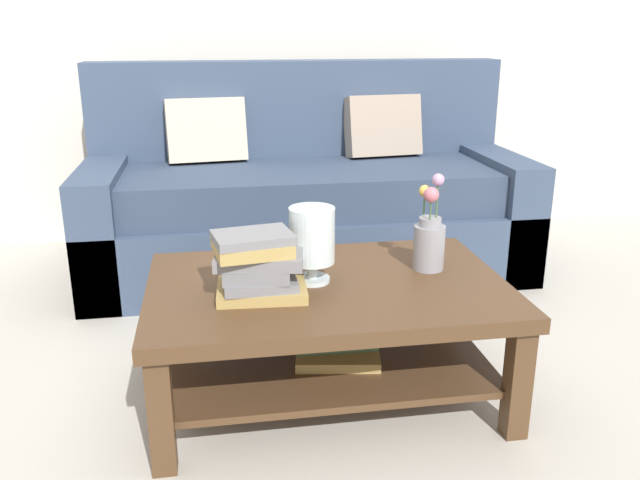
% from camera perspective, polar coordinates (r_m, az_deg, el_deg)
% --- Properties ---
extents(ground_plane, '(10.00, 10.00, 0.00)m').
position_cam_1_polar(ground_plane, '(2.69, -1.32, -9.26)').
color(ground_plane, '#B7B2A8').
extents(back_wall, '(6.40, 0.12, 2.70)m').
position_cam_1_polar(back_wall, '(4.03, -5.03, 19.67)').
color(back_wall, beige).
rests_on(back_wall, ground).
extents(couch, '(2.21, 0.90, 1.06)m').
position_cam_1_polar(couch, '(3.44, -1.24, 3.46)').
color(couch, '#384760').
rests_on(couch, ground).
extents(coffee_table, '(1.19, 0.78, 0.42)m').
position_cam_1_polar(coffee_table, '(2.23, 0.67, -6.41)').
color(coffee_table, '#4C331E').
rests_on(coffee_table, ground).
extents(book_stack_main, '(0.30, 0.24, 0.21)m').
position_cam_1_polar(book_stack_main, '(2.05, -5.46, -2.21)').
color(book_stack_main, tan).
rests_on(book_stack_main, coffee_table).
extents(glass_hurricane_vase, '(0.15, 0.15, 0.25)m').
position_cam_1_polar(glass_hurricane_vase, '(2.15, -0.70, 0.17)').
color(glass_hurricane_vase, silver).
rests_on(glass_hurricane_vase, coffee_table).
extents(flower_pitcher, '(0.11, 0.11, 0.34)m').
position_cam_1_polar(flower_pitcher, '(2.31, 9.46, 0.13)').
color(flower_pitcher, gray).
rests_on(flower_pitcher, coffee_table).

